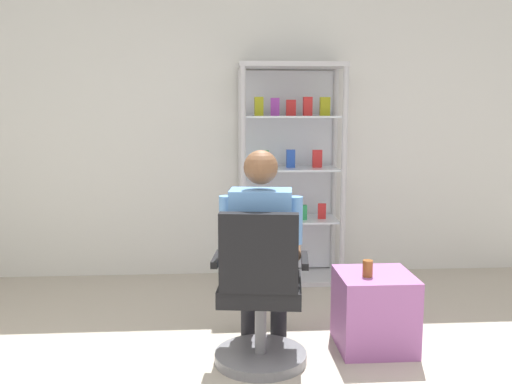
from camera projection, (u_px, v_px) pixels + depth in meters
name	position (u px, v px, depth m)	size (l,w,h in m)	color
back_wall	(243.00, 127.00, 5.17)	(6.00, 0.10, 2.70)	silver
display_cabinet_main	(290.00, 172.00, 5.02)	(0.90, 0.45, 1.90)	#B7B7BC
office_chair	(260.00, 303.00, 3.35)	(0.59, 0.56, 0.96)	slate
seated_shopkeeper	(262.00, 243.00, 3.47)	(0.52, 0.60, 1.29)	black
storage_crate	(374.00, 311.00, 3.64)	(0.47, 0.47, 0.49)	#9E599E
tea_glass	(368.00, 268.00, 3.54)	(0.06, 0.06, 0.10)	brown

